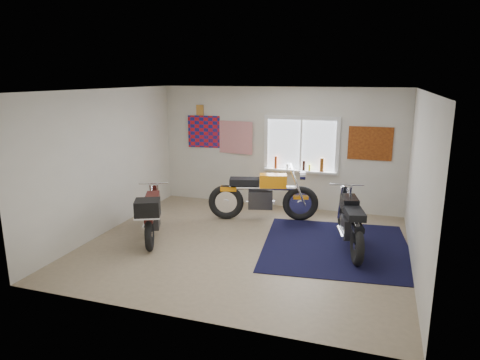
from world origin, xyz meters
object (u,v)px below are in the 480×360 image
(navy_rug, at_px, (336,247))
(black_chrome_bike, at_px, (350,223))
(yellow_triumph, at_px, (263,196))
(maroon_tourer, at_px, (152,215))

(navy_rug, height_order, black_chrome_bike, black_chrome_bike)
(yellow_triumph, distance_m, black_chrome_bike, 2.09)
(yellow_triumph, bearing_deg, maroon_tourer, -147.61)
(black_chrome_bike, height_order, maroon_tourer, black_chrome_bike)
(navy_rug, distance_m, black_chrome_bike, 0.50)
(navy_rug, bearing_deg, yellow_triumph, 147.34)
(navy_rug, xyz_separation_m, yellow_triumph, (-1.62, 1.04, 0.50))
(yellow_triumph, xyz_separation_m, black_chrome_bike, (1.83, -1.00, -0.05))
(yellow_triumph, bearing_deg, black_chrome_bike, -43.55)
(navy_rug, xyz_separation_m, maroon_tourer, (-3.23, -0.70, 0.48))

